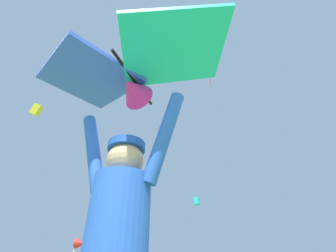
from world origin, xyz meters
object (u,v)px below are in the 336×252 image
Objects in this scene: distant_kite_blue_mid_left at (133,34)px; marker_flag at (79,249)px; distant_kite_teal_high_left at (196,201)px; distant_kite_red_mid_right at (209,74)px; distant_kite_yellow_high_right at (36,110)px; distant_kite_yellow_low_left at (123,207)px; held_stunt_kite at (130,72)px.

distant_kite_blue_mid_left is 0.84× the size of marker_flag.
distant_kite_teal_high_left is at bearing 84.21° from marker_flag.
distant_kite_yellow_high_right is at bearing -165.20° from distant_kite_red_mid_right.
distant_kite_yellow_low_left is 24.39m from distant_kite_blue_mid_left.
distant_kite_blue_mid_left reaches higher than distant_kite_yellow_low_left.
distant_kite_yellow_low_left is 23.12m from distant_kite_red_mid_right.
held_stunt_kite is 1.49× the size of distant_kite_yellow_high_right.
distant_kite_yellow_low_left is at bearing 105.03° from marker_flag.
distant_kite_yellow_high_right is at bearing 178.31° from distant_kite_blue_mid_left.
distant_kite_blue_mid_left is 0.63× the size of distant_kite_red_mid_right.
held_stunt_kite is 0.89× the size of marker_flag.
distant_kite_blue_mid_left reaches higher than held_stunt_kite.
distant_kite_teal_high_left is (12.35, 20.76, -1.41)m from distant_kite_yellow_high_right.
distant_kite_red_mid_right is 1.32× the size of marker_flag.
distant_kite_blue_mid_left is at bearing 105.65° from marker_flag.
distant_kite_yellow_high_right reaches higher than marker_flag.
distant_kite_blue_mid_left is (7.23, -0.21, 8.46)m from distant_kite_yellow_high_right.
distant_kite_yellow_high_right is 16.68m from marker_flag.
held_stunt_kite is 0.67× the size of distant_kite_red_mid_right.
distant_kite_yellow_high_right is at bearing -120.74° from distant_kite_teal_high_left.
marker_flag is (-2.29, 4.70, -0.62)m from held_stunt_kite.
distant_kite_yellow_high_right is at bearing 139.47° from marker_flag.
marker_flag is at bearing 116.02° from held_stunt_kite.
marker_flag is at bearing -40.53° from distant_kite_yellow_high_right.
distant_kite_blue_mid_left is at bearing -150.79° from distant_kite_red_mid_right.
distant_kite_yellow_low_left is (1.57, 21.20, -1.77)m from distant_kite_yellow_high_right.
distant_kite_yellow_high_right is 0.45× the size of distant_kite_red_mid_right.
distant_kite_teal_high_left is at bearing 88.92° from held_stunt_kite.
held_stunt_kite is 23.85m from distant_kite_red_mid_right.
held_stunt_kite is at bearing -47.43° from distant_kite_yellow_high_right.
distant_kite_teal_high_left is 0.46× the size of distant_kite_red_mid_right.
distant_kite_yellow_high_right is 21.33m from distant_kite_yellow_low_left.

